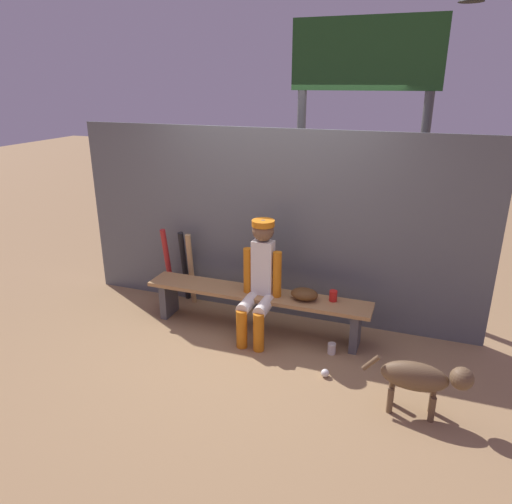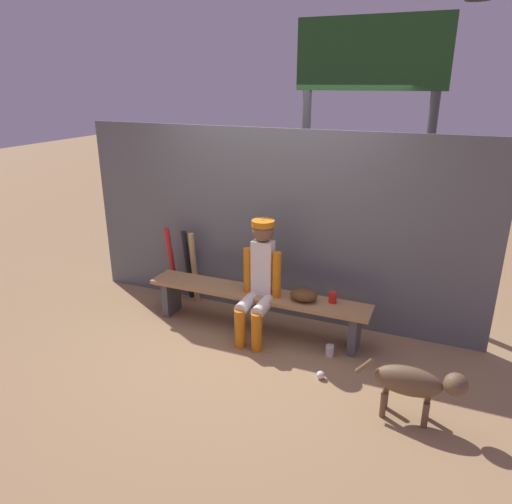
% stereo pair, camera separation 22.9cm
% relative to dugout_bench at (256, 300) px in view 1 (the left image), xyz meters
% --- Properties ---
extents(ground_plane, '(30.00, 30.00, 0.00)m').
position_rel_dugout_bench_xyz_m(ground_plane, '(0.00, 0.00, -0.35)').
color(ground_plane, '#9E7A51').
extents(chainlink_fence, '(4.58, 0.03, 2.09)m').
position_rel_dugout_bench_xyz_m(chainlink_fence, '(0.00, 0.48, 0.70)').
color(chainlink_fence, '#595E63').
rests_on(chainlink_fence, ground_plane).
extents(dugout_bench, '(2.42, 0.36, 0.45)m').
position_rel_dugout_bench_xyz_m(dugout_bench, '(0.00, 0.00, 0.00)').
color(dugout_bench, '#AD7F4C').
rests_on(dugout_bench, ground_plane).
extents(player_seated, '(0.41, 0.55, 1.24)m').
position_rel_dugout_bench_xyz_m(player_seated, '(0.08, -0.10, 0.32)').
color(player_seated, silver).
rests_on(player_seated, ground_plane).
extents(baseball_glove, '(0.28, 0.20, 0.12)m').
position_rel_dugout_bench_xyz_m(baseball_glove, '(0.52, 0.00, 0.16)').
color(baseball_glove, '#593819').
rests_on(baseball_glove, dugout_bench).
extents(bat_wood_tan, '(0.09, 0.18, 0.90)m').
position_rel_dugout_bench_xyz_m(bat_wood_tan, '(-0.93, 0.33, 0.10)').
color(bat_wood_tan, tan).
rests_on(bat_wood_tan, ground_plane).
extents(bat_aluminum_black, '(0.11, 0.24, 0.91)m').
position_rel_dugout_bench_xyz_m(bat_aluminum_black, '(-1.05, 0.37, 0.11)').
color(bat_aluminum_black, black).
rests_on(bat_aluminum_black, ground_plane).
extents(bat_aluminum_red, '(0.09, 0.19, 0.94)m').
position_rel_dugout_bench_xyz_m(bat_aluminum_red, '(-1.22, 0.30, 0.12)').
color(bat_aluminum_red, '#B22323').
rests_on(bat_aluminum_red, ground_plane).
extents(baseball, '(0.07, 0.07, 0.07)m').
position_rel_dugout_bench_xyz_m(baseball, '(0.89, -0.60, -0.31)').
color(baseball, white).
rests_on(baseball, ground_plane).
extents(cup_on_ground, '(0.08, 0.08, 0.11)m').
position_rel_dugout_bench_xyz_m(cup_on_ground, '(0.87, -0.19, -0.29)').
color(cup_on_ground, silver).
rests_on(cup_on_ground, ground_plane).
extents(cup_on_bench, '(0.08, 0.08, 0.11)m').
position_rel_dugout_bench_xyz_m(cup_on_bench, '(0.80, 0.07, 0.15)').
color(cup_on_bench, red).
rests_on(cup_on_bench, dugout_bench).
extents(scoreboard, '(1.87, 0.27, 3.42)m').
position_rel_dugout_bench_xyz_m(scoreboard, '(0.86, 1.20, 1.99)').
color(scoreboard, '#3F3F42').
rests_on(scoreboard, ground_plane).
extents(dog, '(0.84, 0.20, 0.49)m').
position_rel_dugout_bench_xyz_m(dog, '(1.70, -0.84, -0.01)').
color(dog, brown).
rests_on(dog, ground_plane).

